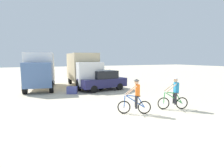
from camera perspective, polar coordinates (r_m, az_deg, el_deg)
The scene contains 7 objects.
ground_plane at distance 9.14m, azimuth 10.65°, elevation -10.43°, with size 120.00×120.00×0.00m, color beige.
box_truck_avon_van at distance 19.06m, azimuth -20.93°, elevation 4.38°, with size 3.38×7.03×3.35m.
box_truck_tan_camper at distance 19.39m, azimuth -8.81°, elevation 4.85°, with size 2.85×6.90×3.35m.
sedan_parked at distance 16.76m, azimuth -2.78°, elevation 1.09°, with size 4.40×2.33×1.76m.
cyclist_orange_shirt at distance 9.69m, azimuth 7.15°, elevation -4.14°, with size 1.57×0.87×1.82m.
cyclist_cowboy_hat at distance 11.03m, azimuth 18.36°, elevation -3.01°, with size 1.63×0.78×1.82m.
supply_crate at distance 15.59m, azimuth -12.03°, elevation -1.82°, with size 0.64×0.81×0.56m, color #4C5199.
Camera 1 is at (-5.13, -7.01, 2.84)m, focal length 30.07 mm.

